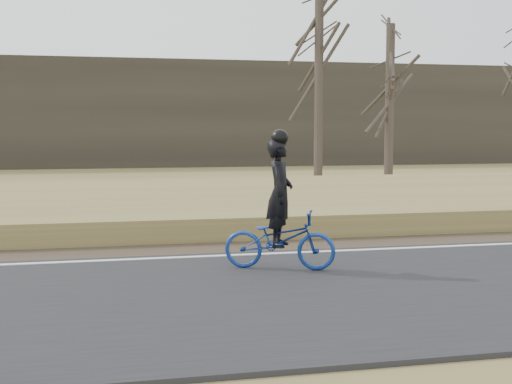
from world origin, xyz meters
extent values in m
plane|color=olive|center=(0.00, 0.00, 0.00)|extent=(120.00, 120.00, 0.00)
cube|color=black|center=(0.00, -2.50, 0.03)|extent=(120.00, 6.00, 0.06)
cube|color=silver|center=(0.00, 0.20, 0.07)|extent=(120.00, 0.12, 0.01)
cube|color=#473A2B|center=(0.00, 1.20, 0.02)|extent=(120.00, 1.60, 0.04)
cube|color=olive|center=(0.00, 4.20, 0.22)|extent=(120.00, 5.00, 0.44)
cube|color=slate|center=(0.00, 8.00, 0.23)|extent=(120.00, 3.00, 0.45)
cube|color=black|center=(0.00, 8.00, 0.52)|extent=(120.00, 2.40, 0.14)
cube|color=brown|center=(0.00, 7.28, 0.67)|extent=(120.00, 0.07, 0.15)
cube|color=brown|center=(0.00, 8.72, 0.67)|extent=(120.00, 0.07, 0.15)
cube|color=#383328|center=(0.00, 30.00, 3.00)|extent=(120.00, 4.00, 6.00)
imported|color=navy|center=(2.11, -1.09, 0.51)|extent=(1.79, 1.21, 0.89)
imported|color=black|center=(2.11, -1.09, 1.22)|extent=(0.59, 0.70, 1.63)
sphere|color=black|center=(2.11, -1.09, 2.06)|extent=(0.26, 0.26, 0.26)
cylinder|color=#453C32|center=(8.42, 16.39, 4.24)|extent=(0.36, 0.36, 8.48)
cylinder|color=#453C32|center=(11.21, 15.67, 3.19)|extent=(0.36, 0.36, 6.39)
camera|label=1|loc=(-0.68, -11.46, 2.21)|focal=50.00mm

